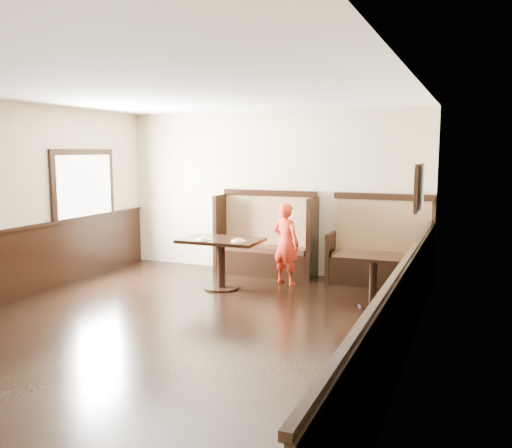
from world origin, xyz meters
The scene contains 9 objects.
ground centered at (0.00, 0.00, 0.00)m, with size 7.00×7.00×0.00m, color black.
room_shell centered at (-0.30, 0.28, 0.67)m, with size 7.00×7.00×7.00m.
booth_main centered at (0.00, 3.30, 0.53)m, with size 1.75×0.72×1.45m.
booth_neighbor centered at (1.95, 3.29, 0.48)m, with size 1.65×0.72×1.45m.
table_main centered at (-0.27, 2.06, 0.60)m, with size 1.24×0.78×0.78m.
table_neighbor centered at (2.06, 2.08, 0.52)m, with size 1.02×0.69×0.70m.
child centered at (0.55, 2.74, 0.65)m, with size 0.48×0.31×1.31m, color red.
pizza_plate_left centered at (-0.46, 1.85, 0.80)m, with size 0.22×0.22×0.04m.
pizza_plate_right centered at (0.08, 1.94, 0.80)m, with size 0.22×0.22×0.04m.
Camera 1 is at (3.34, -5.31, 2.12)m, focal length 38.00 mm.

